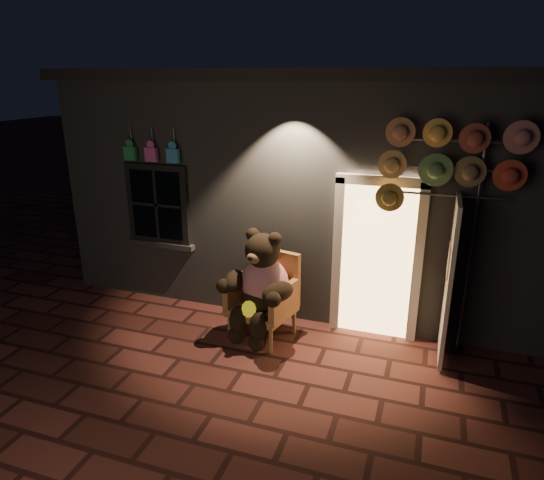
% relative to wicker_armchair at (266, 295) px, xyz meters
% --- Properties ---
extents(ground, '(60.00, 60.00, 0.00)m').
position_rel_wicker_armchair_xyz_m(ground, '(0.02, -0.96, -0.58)').
color(ground, brown).
rests_on(ground, ground).
extents(shop_building, '(7.30, 5.95, 3.51)m').
position_rel_wicker_armchair_xyz_m(shop_building, '(0.02, 3.03, 1.16)').
color(shop_building, slate).
rests_on(shop_building, ground).
extents(wicker_armchair, '(0.92, 0.87, 1.15)m').
position_rel_wicker_armchair_xyz_m(wicker_armchair, '(0.00, 0.00, 0.00)').
color(wicker_armchair, olive).
rests_on(wicker_armchair, ground).
extents(teddy_bear, '(1.04, 0.92, 1.47)m').
position_rel_wicker_armchair_xyz_m(teddy_bear, '(-0.02, -0.15, 0.19)').
color(teddy_bear, red).
rests_on(teddy_bear, ground).
extents(hat_rack, '(1.64, 0.22, 2.90)m').
position_rel_wicker_armchair_xyz_m(hat_rack, '(2.11, 0.32, 1.85)').
color(hat_rack, '#59595E').
rests_on(hat_rack, ground).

